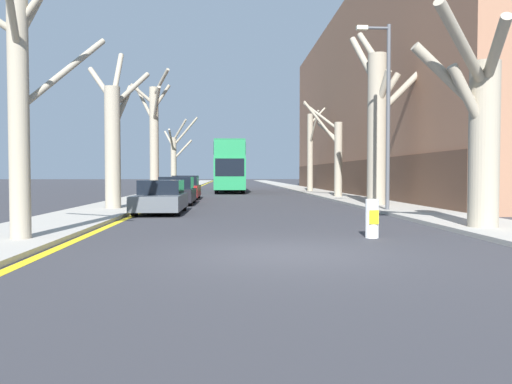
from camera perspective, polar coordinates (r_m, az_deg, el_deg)
ground_plane at (r=9.86m, az=3.45°, el=-7.04°), size 300.00×300.00×0.00m
sidewalk_left at (r=59.92m, az=-8.16°, el=0.59°), size 2.90×120.00×0.12m
sidewalk_right at (r=60.16m, az=3.96°, el=0.61°), size 2.90×120.00×0.12m
building_facade_right at (r=42.64m, az=16.14°, el=9.90°), size 10.08×44.67×14.91m
kerb_line_stripe at (r=59.80m, az=-6.60°, el=0.54°), size 0.24×120.00×0.01m
street_tree_left_0 at (r=12.44m, az=-25.22°, el=9.92°), size 3.63×4.45×7.62m
street_tree_left_1 at (r=22.25m, az=-15.93°, el=6.26°), size 2.53×3.04×6.98m
street_tree_left_2 at (r=32.98m, az=-11.58°, el=6.38°), size 2.72×3.20×8.05m
street_tree_left_3 at (r=43.59m, az=-9.28°, el=3.83°), size 3.14×3.68×6.47m
street_tree_right_0 at (r=14.80m, az=24.29°, el=6.40°), size 2.63×2.38×5.67m
street_tree_right_1 at (r=24.64m, az=13.73°, el=7.99°), size 3.63×3.51×8.87m
street_tree_right_2 at (r=33.20m, az=9.05°, el=4.43°), size 2.48×2.74×6.55m
street_tree_right_3 at (r=42.91m, az=6.25°, el=4.81°), size 1.74×3.34×7.35m
double_decker_bus at (r=43.45m, az=-3.04°, el=3.19°), size 2.49×11.06×4.28m
parked_car_0 at (r=20.29m, az=-10.80°, el=-0.61°), size 1.81×4.40×1.32m
parked_car_1 at (r=26.11m, az=-9.09°, el=0.07°), size 1.84×4.18×1.42m
parked_car_2 at (r=31.47m, az=-8.08°, el=0.45°), size 1.73×4.11×1.47m
lamp_post at (r=21.04m, az=14.61°, el=9.31°), size 1.40×0.20×7.57m
traffic_bollard at (r=12.51m, az=13.12°, el=-2.97°), size 0.32×0.34×0.95m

